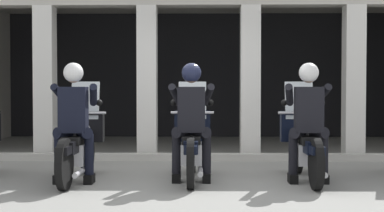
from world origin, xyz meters
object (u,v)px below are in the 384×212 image
(police_officer_left, at_px, (74,112))
(motorcycle_right, at_px, (304,143))
(police_officer_right, at_px, (308,112))
(motorcycle_center, at_px, (192,143))
(police_officer_center, at_px, (191,112))
(motorcycle_left, at_px, (79,143))

(police_officer_left, relative_size, motorcycle_right, 0.78)
(police_officer_right, bearing_deg, motorcycle_center, -177.93)
(police_officer_center, xyz_separation_m, police_officer_right, (1.54, -0.04, 0.00))
(police_officer_center, bearing_deg, police_officer_right, 6.31)
(motorcycle_right, distance_m, police_officer_right, 0.52)
(police_officer_right, bearing_deg, motorcycle_right, 103.57)
(motorcycle_left, relative_size, motorcycle_center, 1.00)
(police_officer_center, relative_size, police_officer_right, 1.00)
(motorcycle_left, height_order, police_officer_right, police_officer_right)
(police_officer_left, bearing_deg, motorcycle_right, 21.73)
(motorcycle_right, bearing_deg, police_officer_right, -76.43)
(police_officer_left, bearing_deg, police_officer_right, 16.49)
(motorcycle_left, xyz_separation_m, police_officer_left, (-0.00, -0.28, 0.44))
(police_officer_left, height_order, motorcycle_right, police_officer_left)
(motorcycle_center, xyz_separation_m, police_officer_center, (-0.00, -0.28, 0.44))
(police_officer_left, xyz_separation_m, police_officer_center, (1.54, 0.12, 0.00))
(motorcycle_left, height_order, motorcycle_right, same)
(motorcycle_center, height_order, police_officer_center, police_officer_center)
(police_officer_center, bearing_deg, motorcycle_right, 16.78)
(police_officer_left, height_order, police_officer_center, same)
(police_officer_left, xyz_separation_m, motorcycle_center, (1.54, 0.40, -0.44))
(motorcycle_left, xyz_separation_m, police_officer_center, (1.54, -0.17, 0.44))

